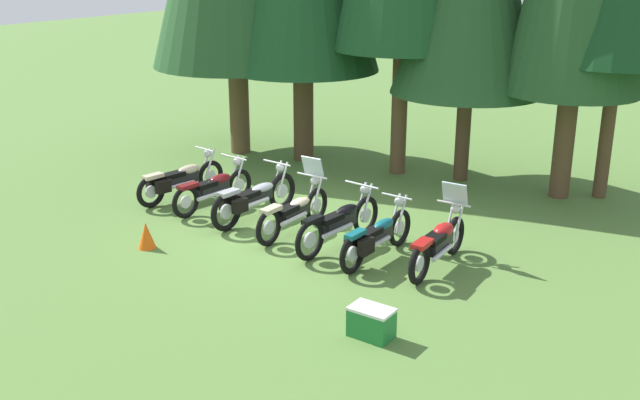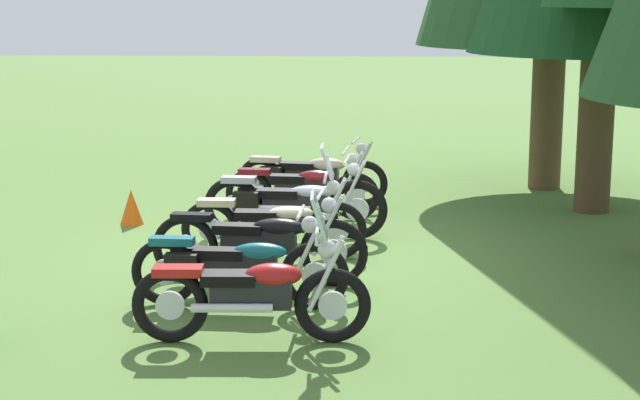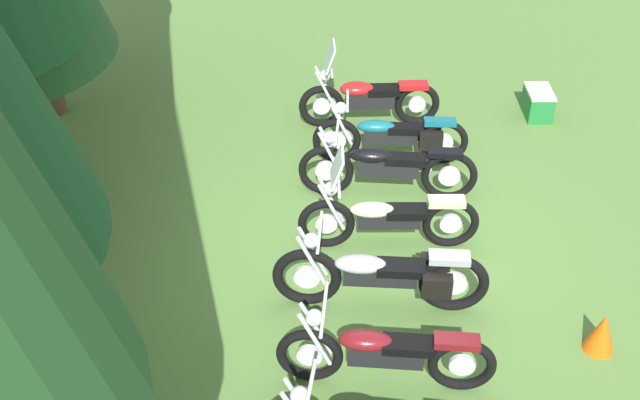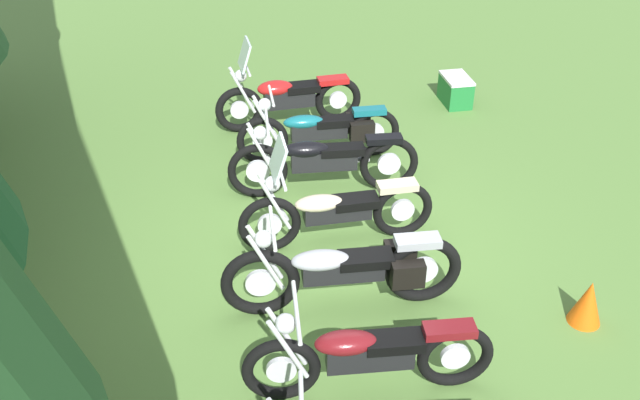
% 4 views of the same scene
% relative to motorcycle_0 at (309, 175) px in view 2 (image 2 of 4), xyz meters
% --- Properties ---
extents(ground_plane, '(80.00, 80.00, 0.00)m').
position_rel_motorcycle_0_xyz_m(ground_plane, '(3.11, -0.05, -0.44)').
color(ground_plane, '#547A38').
extents(motorcycle_0, '(0.74, 2.25, 0.99)m').
position_rel_motorcycle_0_xyz_m(motorcycle_0, '(0.00, 0.00, 0.00)').
color(motorcycle_0, black).
rests_on(motorcycle_0, ground_plane).
extents(motorcycle_1, '(0.74, 2.16, 0.99)m').
position_rel_motorcycle_0_xyz_m(motorcycle_1, '(1.00, -0.02, -0.00)').
color(motorcycle_1, black).
rests_on(motorcycle_1, ground_plane).
extents(motorcycle_2, '(0.71, 2.37, 1.04)m').
position_rel_motorcycle_0_xyz_m(motorcycle_2, '(2.12, -0.10, 0.02)').
color(motorcycle_2, black).
rests_on(motorcycle_2, ground_plane).
extents(motorcycle_3, '(0.68, 2.19, 1.35)m').
position_rel_motorcycle_0_xyz_m(motorcycle_3, '(3.19, -0.20, 0.01)').
color(motorcycle_3, black).
rests_on(motorcycle_3, ground_plane).
extents(motorcycle_4, '(0.74, 2.35, 1.02)m').
position_rel_motorcycle_0_xyz_m(motorcycle_4, '(4.25, -0.26, 0.02)').
color(motorcycle_4, black).
rests_on(motorcycle_4, ground_plane).
extents(motorcycle_5, '(0.61, 2.19, 0.99)m').
position_rel_motorcycle_0_xyz_m(motorcycle_5, '(5.11, -0.43, -0.01)').
color(motorcycle_5, black).
rests_on(motorcycle_5, ground_plane).
extents(motorcycle_6, '(0.61, 2.14, 1.35)m').
position_rel_motorcycle_0_xyz_m(motorcycle_6, '(6.14, -0.11, 0.03)').
color(motorcycle_6, black).
rests_on(motorcycle_6, ground_plane).
extents(traffic_cone, '(0.32, 0.32, 0.48)m').
position_rel_motorcycle_0_xyz_m(traffic_cone, '(1.47, -2.32, -0.20)').
color(traffic_cone, '#EA590F').
rests_on(traffic_cone, ground_plane).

